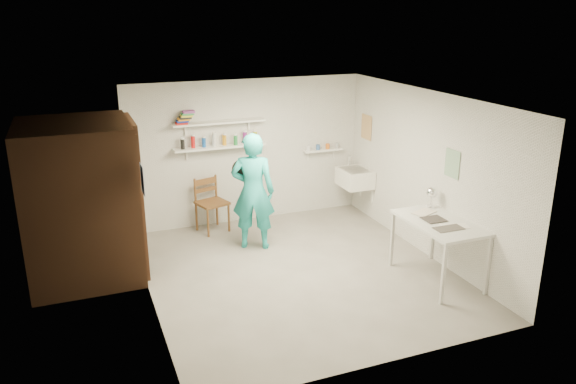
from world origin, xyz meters
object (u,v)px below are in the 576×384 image
object	(u,v)px
man	(253,192)
wooden_chair	(212,203)
belfast_sink	(355,178)
wall_clock	(243,170)
work_table	(438,251)
desk_lamp	(432,192)

from	to	relation	value
man	wooden_chair	world-z (taller)	man
belfast_sink	man	xyz separation A→B (m)	(-2.04, -0.63, 0.19)
wall_clock	work_table	xyz separation A→B (m)	(2.03, -2.13, -0.77)
wooden_chair	desk_lamp	distance (m)	3.49
wooden_chair	work_table	distance (m)	3.66
man	wooden_chair	distance (m)	1.04
belfast_sink	work_table	bearing A→B (deg)	-92.46
man	desk_lamp	bearing A→B (deg)	170.94
belfast_sink	wooden_chair	size ratio (longest dim) A/B	0.62
desk_lamp	wall_clock	bearing A→B (deg)	143.87
wall_clock	wooden_chair	distance (m)	1.02
belfast_sink	desk_lamp	world-z (taller)	desk_lamp
belfast_sink	wooden_chair	distance (m)	2.49
belfast_sink	wall_clock	xyz separation A→B (m)	(-2.14, -0.43, 0.48)
wall_clock	desk_lamp	world-z (taller)	wall_clock
belfast_sink	wall_clock	world-z (taller)	wall_clock
belfast_sink	man	size ratio (longest dim) A/B	0.34
belfast_sink	man	world-z (taller)	man
wooden_chair	desk_lamp	xyz separation A→B (m)	(2.57, -2.29, 0.57)
belfast_sink	work_table	distance (m)	2.58
wall_clock	work_table	size ratio (longest dim) A/B	0.25
belfast_sink	man	distance (m)	2.15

